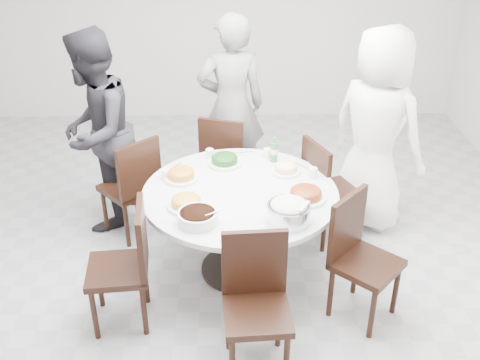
{
  "coord_description": "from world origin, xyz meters",
  "views": [
    {
      "loc": [
        0.07,
        -4.03,
        2.91
      ],
      "look_at": [
        0.15,
        -0.28,
        0.82
      ],
      "focal_mm": 42.0,
      "sensor_mm": 36.0,
      "label": 1
    }
  ],
  "objects_px": {
    "chair_se": "(367,262)",
    "diner_right": "(377,131)",
    "diner_middle": "(231,106)",
    "rice_bowl": "(289,213)",
    "chair_s": "(257,311)",
    "dining_table": "(240,232)",
    "chair_ne": "(333,190)",
    "diner_left": "(96,132)",
    "chair_nw": "(129,186)",
    "chair_n": "(227,159)",
    "beverage_bottle": "(274,149)",
    "soup_bowl": "(198,217)",
    "chair_sw": "(117,267)"
  },
  "relations": [
    {
      "from": "chair_n",
      "to": "diner_right",
      "type": "xyz_separation_m",
      "value": [
        1.3,
        -0.35,
        0.44
      ]
    },
    {
      "from": "diner_right",
      "to": "chair_s",
      "type": "bearing_deg",
      "value": 102.47
    },
    {
      "from": "diner_left",
      "to": "soup_bowl",
      "type": "bearing_deg",
      "value": 45.14
    },
    {
      "from": "diner_middle",
      "to": "rice_bowl",
      "type": "distance_m",
      "value": 1.83
    },
    {
      "from": "dining_table",
      "to": "chair_nw",
      "type": "distance_m",
      "value": 1.13
    },
    {
      "from": "chair_sw",
      "to": "soup_bowl",
      "type": "height_order",
      "value": "chair_sw"
    },
    {
      "from": "chair_nw",
      "to": "chair_sw",
      "type": "xyz_separation_m",
      "value": [
        0.09,
        -1.15,
        0.0
      ]
    },
    {
      "from": "chair_n",
      "to": "diner_middle",
      "type": "height_order",
      "value": "diner_middle"
    },
    {
      "from": "chair_se",
      "to": "chair_nw",
      "type": "bearing_deg",
      "value": 101.12
    },
    {
      "from": "dining_table",
      "to": "chair_sw",
      "type": "distance_m",
      "value": 1.04
    },
    {
      "from": "dining_table",
      "to": "rice_bowl",
      "type": "distance_m",
      "value": 0.69
    },
    {
      "from": "chair_nw",
      "to": "chair_s",
      "type": "bearing_deg",
      "value": 79.5
    },
    {
      "from": "diner_left",
      "to": "soup_bowl",
      "type": "height_order",
      "value": "diner_left"
    },
    {
      "from": "chair_ne",
      "to": "diner_left",
      "type": "bearing_deg",
      "value": 58.44
    },
    {
      "from": "chair_n",
      "to": "soup_bowl",
      "type": "distance_m",
      "value": 1.57
    },
    {
      "from": "chair_n",
      "to": "soup_bowl",
      "type": "relative_size",
      "value": 3.39
    },
    {
      "from": "dining_table",
      "to": "rice_bowl",
      "type": "xyz_separation_m",
      "value": [
        0.33,
        -0.42,
        0.44
      ]
    },
    {
      "from": "rice_bowl",
      "to": "chair_se",
      "type": "bearing_deg",
      "value": -11.81
    },
    {
      "from": "chair_ne",
      "to": "rice_bowl",
      "type": "relative_size",
      "value": 3.11
    },
    {
      "from": "chair_n",
      "to": "soup_bowl",
      "type": "height_order",
      "value": "chair_n"
    },
    {
      "from": "chair_nw",
      "to": "diner_left",
      "type": "height_order",
      "value": "diner_left"
    },
    {
      "from": "diner_middle",
      "to": "soup_bowl",
      "type": "height_order",
      "value": "diner_middle"
    },
    {
      "from": "chair_se",
      "to": "diner_left",
      "type": "height_order",
      "value": "diner_left"
    },
    {
      "from": "diner_left",
      "to": "soup_bowl",
      "type": "relative_size",
      "value": 6.4
    },
    {
      "from": "diner_right",
      "to": "chair_nw",
      "type": "bearing_deg",
      "value": 48.79
    },
    {
      "from": "chair_nw",
      "to": "rice_bowl",
      "type": "height_order",
      "value": "chair_nw"
    },
    {
      "from": "chair_nw",
      "to": "chair_s",
      "type": "height_order",
      "value": "same"
    },
    {
      "from": "dining_table",
      "to": "chair_ne",
      "type": "distance_m",
      "value": 0.94
    },
    {
      "from": "dining_table",
      "to": "diner_right",
      "type": "relative_size",
      "value": 0.82
    },
    {
      "from": "chair_n",
      "to": "diner_middle",
      "type": "distance_m",
      "value": 0.51
    },
    {
      "from": "chair_nw",
      "to": "soup_bowl",
      "type": "distance_m",
      "value": 1.26
    },
    {
      "from": "chair_nw",
      "to": "diner_left",
      "type": "distance_m",
      "value": 0.55
    },
    {
      "from": "chair_s",
      "to": "diner_right",
      "type": "bearing_deg",
      "value": 54.2
    },
    {
      "from": "chair_nw",
      "to": "diner_middle",
      "type": "xyz_separation_m",
      "value": [
        0.91,
        0.78,
        0.42
      ]
    },
    {
      "from": "chair_ne",
      "to": "diner_left",
      "type": "height_order",
      "value": "diner_left"
    },
    {
      "from": "diner_middle",
      "to": "beverage_bottle",
      "type": "distance_m",
      "value": 0.94
    },
    {
      "from": "diner_middle",
      "to": "rice_bowl",
      "type": "xyz_separation_m",
      "value": [
        0.38,
        -1.79,
        -0.08
      ]
    },
    {
      "from": "chair_se",
      "to": "diner_right",
      "type": "height_order",
      "value": "diner_right"
    },
    {
      "from": "chair_ne",
      "to": "chair_s",
      "type": "relative_size",
      "value": 1.0
    },
    {
      "from": "chair_ne",
      "to": "chair_n",
      "type": "distance_m",
      "value": 1.1
    },
    {
      "from": "chair_se",
      "to": "beverage_bottle",
      "type": "height_order",
      "value": "beverage_bottle"
    },
    {
      "from": "chair_se",
      "to": "diner_right",
      "type": "relative_size",
      "value": 0.52
    },
    {
      "from": "diner_right",
      "to": "chair_se",
      "type": "bearing_deg",
      "value": 120.94
    },
    {
      "from": "dining_table",
      "to": "diner_left",
      "type": "height_order",
      "value": "diner_left"
    },
    {
      "from": "chair_ne",
      "to": "chair_nw",
      "type": "distance_m",
      "value": 1.78
    },
    {
      "from": "chair_se",
      "to": "diner_right",
      "type": "xyz_separation_m",
      "value": [
        0.32,
        1.28,
        0.44
      ]
    },
    {
      "from": "chair_nw",
      "to": "soup_bowl",
      "type": "xyz_separation_m",
      "value": [
        0.66,
        -1.02,
        0.32
      ]
    },
    {
      "from": "chair_ne",
      "to": "soup_bowl",
      "type": "distance_m",
      "value": 1.47
    },
    {
      "from": "beverage_bottle",
      "to": "soup_bowl",
      "type": "bearing_deg",
      "value": -122.84
    },
    {
      "from": "chair_sw",
      "to": "beverage_bottle",
      "type": "distance_m",
      "value": 1.62
    }
  ]
}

